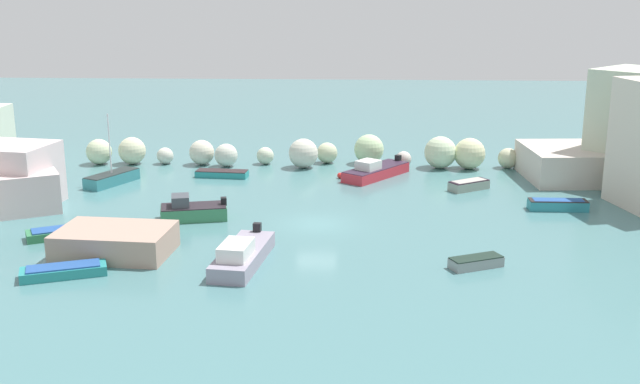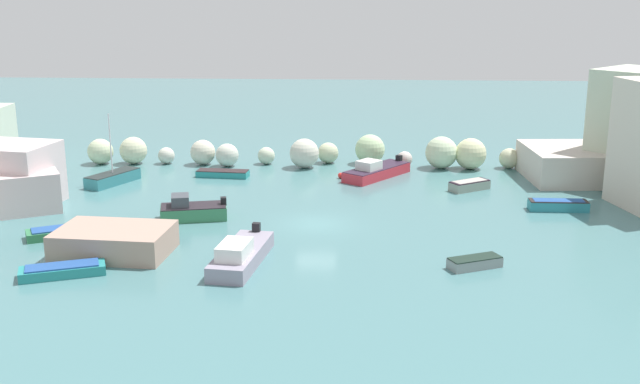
# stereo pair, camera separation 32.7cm
# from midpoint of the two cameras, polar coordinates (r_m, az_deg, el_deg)

# --- Properties ---
(cove_water) EXTENTS (160.00, 160.00, 0.00)m
(cove_water) POSITION_cam_midpoint_polar(r_m,az_deg,el_deg) (48.24, -0.43, -2.40)
(cove_water) COLOR slate
(cove_water) RESTS_ON ground
(rock_breakwater) EXTENTS (36.05, 4.25, 2.63)m
(rock_breakwater) POSITION_cam_midpoint_polar(r_m,az_deg,el_deg) (63.87, -0.49, 2.94)
(rock_breakwater) COLOR beige
(rock_breakwater) RESTS_ON ground
(stone_dock) EXTENTS (6.42, 4.61, 1.50)m
(stone_dock) POSITION_cam_midpoint_polar(r_m,az_deg,el_deg) (44.13, -15.19, -3.58)
(stone_dock) COLOR tan
(stone_dock) RESTS_ON ground
(channel_buoy) EXTENTS (0.46, 0.46, 0.46)m
(channel_buoy) POSITION_cam_midpoint_polar(r_m,az_deg,el_deg) (59.83, 1.35, 1.23)
(channel_buoy) COLOR red
(channel_buoy) RESTS_ON cove_water
(moored_boat_0) EXTENTS (3.31, 4.80, 5.37)m
(moored_boat_0) POSITION_cam_midpoint_polar(r_m,az_deg,el_deg) (60.13, -15.35, 1.00)
(moored_boat_0) COLOR teal
(moored_boat_0) RESTS_ON cove_water
(moored_boat_1) EXTENTS (2.80, 6.72, 1.59)m
(moored_boat_1) POSITION_cam_midpoint_polar(r_m,az_deg,el_deg) (41.26, -6.06, -4.67)
(moored_boat_1) COLOR gray
(moored_boat_1) RESTS_ON cove_water
(moored_boat_2) EXTENTS (3.20, 2.65, 0.72)m
(moored_boat_2) POSITION_cam_midpoint_polar(r_m,az_deg,el_deg) (57.38, 10.84, 0.52)
(moored_boat_2) COLOR gray
(moored_boat_2) RESTS_ON cove_water
(moored_boat_3) EXTENTS (3.87, 1.15, 0.72)m
(moored_boat_3) POSITION_cam_midpoint_polar(r_m,az_deg,el_deg) (53.56, 17.09, -0.90)
(moored_boat_3) COLOR teal
(moored_boat_3) RESTS_ON cove_water
(moored_boat_4) EXTENTS (4.49, 2.86, 1.62)m
(moored_boat_4) POSITION_cam_midpoint_polar(r_m,az_deg,el_deg) (49.80, -9.66, -1.38)
(moored_boat_4) COLOR #377E53
(moored_boat_4) RESTS_ON cove_water
(moored_boat_5) EXTENTS (4.47, 2.84, 0.59)m
(moored_boat_5) POSITION_cam_midpoint_polar(r_m,az_deg,el_deg) (41.76, -18.73, -5.58)
(moored_boat_5) COLOR teal
(moored_boat_5) RESTS_ON cove_water
(moored_boat_6) EXTENTS (5.46, 6.35, 1.51)m
(moored_boat_6) POSITION_cam_midpoint_polar(r_m,az_deg,el_deg) (60.23, 3.96, 1.57)
(moored_boat_6) COLOR #C52E3B
(moored_boat_6) RESTS_ON cove_water
(moored_boat_7) EXTENTS (4.32, 3.19, 0.58)m
(moored_boat_7) POSITION_cam_midpoint_polar(r_m,az_deg,el_deg) (48.26, -18.75, -2.86)
(moored_boat_7) COLOR #327A4B
(moored_boat_7) RESTS_ON cove_water
(moored_boat_8) EXTENTS (4.16, 1.63, 0.54)m
(moored_boat_8) POSITION_cam_midpoint_polar(r_m,az_deg,el_deg) (60.75, -7.45, 1.36)
(moored_boat_8) COLOR teal
(moored_boat_8) RESTS_ON cove_water
(moored_boat_9) EXTENTS (3.05, 2.15, 0.59)m
(moored_boat_9) POSITION_cam_midpoint_polar(r_m,az_deg,el_deg) (41.59, 11.30, -5.13)
(moored_boat_9) COLOR gray
(moored_boat_9) RESTS_ON cove_water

